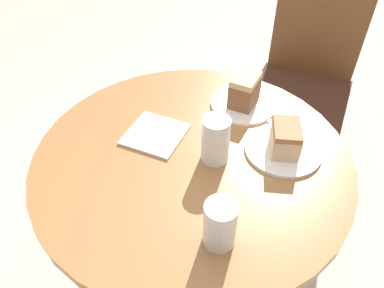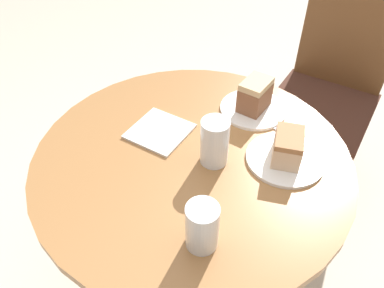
{
  "view_description": "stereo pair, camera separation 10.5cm",
  "coord_description": "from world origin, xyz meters",
  "px_view_note": "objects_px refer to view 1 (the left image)",
  "views": [
    {
      "loc": [
        0.41,
        -0.65,
        1.5
      ],
      "look_at": [
        0.0,
        0.0,
        0.78
      ],
      "focal_mm": 35.0,
      "sensor_mm": 36.0,
      "label": 1
    },
    {
      "loc": [
        0.5,
        -0.59,
        1.5
      ],
      "look_at": [
        0.0,
        0.0,
        0.78
      ],
      "focal_mm": 35.0,
      "sensor_mm": 36.0,
      "label": 2
    }
  ],
  "objects_px": {
    "chair": "(303,81)",
    "cake_slice_far": "(245,90)",
    "cake_slice_near": "(286,138)",
    "glass_lemonade": "(220,226)",
    "glass_water": "(215,142)",
    "plate_near": "(283,150)",
    "plate_far": "(243,104)"
  },
  "relations": [
    {
      "from": "chair",
      "to": "cake_slice_far",
      "type": "height_order",
      "value": "chair"
    },
    {
      "from": "chair",
      "to": "cake_slice_near",
      "type": "height_order",
      "value": "chair"
    },
    {
      "from": "chair",
      "to": "glass_lemonade",
      "type": "relative_size",
      "value": 7.86
    },
    {
      "from": "cake_slice_near",
      "to": "cake_slice_far",
      "type": "bearing_deg",
      "value": 145.28
    },
    {
      "from": "cake_slice_near",
      "to": "chair",
      "type": "bearing_deg",
      "value": 102.14
    },
    {
      "from": "glass_water",
      "to": "plate_near",
      "type": "bearing_deg",
      "value": 40.4
    },
    {
      "from": "cake_slice_near",
      "to": "glass_lemonade",
      "type": "relative_size",
      "value": 1.06
    },
    {
      "from": "chair",
      "to": "glass_water",
      "type": "bearing_deg",
      "value": -97.63
    },
    {
      "from": "glass_lemonade",
      "to": "glass_water",
      "type": "distance_m",
      "value": 0.27
    },
    {
      "from": "plate_near",
      "to": "glass_water",
      "type": "distance_m",
      "value": 0.21
    },
    {
      "from": "plate_near",
      "to": "cake_slice_far",
      "type": "height_order",
      "value": "cake_slice_far"
    },
    {
      "from": "glass_lemonade",
      "to": "plate_near",
      "type": "bearing_deg",
      "value": 88.17
    },
    {
      "from": "chair",
      "to": "cake_slice_near",
      "type": "xyz_separation_m",
      "value": [
        0.16,
        -0.75,
        0.28
      ]
    },
    {
      "from": "plate_near",
      "to": "cake_slice_near",
      "type": "distance_m",
      "value": 0.05
    },
    {
      "from": "plate_near",
      "to": "glass_lemonade",
      "type": "distance_m",
      "value": 0.37
    },
    {
      "from": "plate_far",
      "to": "plate_near",
      "type": "bearing_deg",
      "value": -34.72
    },
    {
      "from": "glass_lemonade",
      "to": "glass_water",
      "type": "relative_size",
      "value": 0.89
    },
    {
      "from": "plate_far",
      "to": "glass_water",
      "type": "distance_m",
      "value": 0.28
    },
    {
      "from": "glass_water",
      "to": "chair",
      "type": "bearing_deg",
      "value": 90.48
    },
    {
      "from": "plate_near",
      "to": "cake_slice_far",
      "type": "bearing_deg",
      "value": 145.28
    },
    {
      "from": "chair",
      "to": "plate_far",
      "type": "relative_size",
      "value": 4.54
    },
    {
      "from": "plate_far",
      "to": "cake_slice_far",
      "type": "bearing_deg",
      "value": 0.0
    },
    {
      "from": "cake_slice_far",
      "to": "glass_lemonade",
      "type": "xyz_separation_m",
      "value": [
        0.19,
        -0.5,
        -0.01
      ]
    },
    {
      "from": "plate_near",
      "to": "plate_far",
      "type": "distance_m",
      "value": 0.24
    },
    {
      "from": "plate_far",
      "to": "glass_lemonade",
      "type": "height_order",
      "value": "glass_lemonade"
    },
    {
      "from": "chair",
      "to": "cake_slice_near",
      "type": "distance_m",
      "value": 0.82
    },
    {
      "from": "plate_near",
      "to": "cake_slice_far",
      "type": "relative_size",
      "value": 1.96
    },
    {
      "from": "plate_near",
      "to": "glass_lemonade",
      "type": "height_order",
      "value": "glass_lemonade"
    },
    {
      "from": "cake_slice_near",
      "to": "plate_far",
      "type": "bearing_deg",
      "value": 145.28
    },
    {
      "from": "plate_far",
      "to": "cake_slice_far",
      "type": "distance_m",
      "value": 0.06
    },
    {
      "from": "chair",
      "to": "plate_far",
      "type": "height_order",
      "value": "chair"
    },
    {
      "from": "glass_water",
      "to": "glass_lemonade",
      "type": "bearing_deg",
      "value": -58.23
    }
  ]
}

